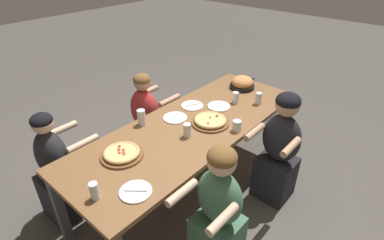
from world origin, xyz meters
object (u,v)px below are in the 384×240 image
(drinking_glass_e, at_px, (141,118))
(skillet_bowl, at_px, (242,83))
(empty_plate_c, at_px, (175,118))
(diner_far_left, at_px, (58,173))
(diner_near_midright, at_px, (279,152))
(empty_plate_d, at_px, (136,191))
(drinking_glass_f, at_px, (235,98))
(diner_near_midleft, at_px, (218,214))
(pizza_board_second, at_px, (210,121))
(pizza_board_main, at_px, (122,154))
(drinking_glass_b, at_px, (237,126))
(diner_far_center, at_px, (146,125))
(drinking_glass_a, at_px, (258,98))
(drinking_glass_c, at_px, (187,131))
(empty_plate_a, at_px, (219,106))
(drinking_glass_d, at_px, (94,191))
(empty_plate_b, at_px, (192,106))

(drinking_glass_e, bearing_deg, skillet_bowl, -11.63)
(skillet_bowl, xyz_separation_m, empty_plate_c, (-1.00, 0.11, -0.05))
(diner_far_left, height_order, diner_near_midright, diner_near_midright)
(empty_plate_d, bearing_deg, drinking_glass_f, 8.32)
(skillet_bowl, distance_m, diner_far_left, 2.11)
(diner_far_left, bearing_deg, diner_near_midleft, 21.69)
(empty_plate_d, relative_size, diner_near_midright, 0.19)
(pizza_board_second, distance_m, skillet_bowl, 0.87)
(diner_far_left, bearing_deg, pizza_board_main, 28.58)
(drinking_glass_b, bearing_deg, diner_far_center, 99.49)
(diner_near_midright, bearing_deg, diner_near_midleft, 90.00)
(skillet_bowl, bearing_deg, drinking_glass_b, -150.24)
(diner_near_midright, bearing_deg, drinking_glass_e, 36.49)
(drinking_glass_a, distance_m, drinking_glass_c, 0.94)
(empty_plate_a, bearing_deg, empty_plate_d, -167.55)
(drinking_glass_a, relative_size, diner_far_left, 0.11)
(drinking_glass_a, xyz_separation_m, diner_far_left, (-1.78, 0.92, -0.35))
(drinking_glass_a, bearing_deg, drinking_glass_e, 150.47)
(empty_plate_d, relative_size, drinking_glass_f, 1.89)
(skillet_bowl, height_order, diner_far_center, diner_far_center)
(pizza_board_second, height_order, skillet_bowl, skillet_bowl)
(drinking_glass_f, bearing_deg, diner_far_center, 130.07)
(skillet_bowl, bearing_deg, diner_far_center, 148.83)
(skillet_bowl, xyz_separation_m, diner_far_center, (-0.97, 0.58, -0.34))
(empty_plate_a, distance_m, drinking_glass_b, 0.46)
(skillet_bowl, distance_m, diner_near_midright, 0.97)
(drinking_glass_b, xyz_separation_m, drinking_glass_c, (-0.35, 0.27, 0.01))
(drinking_glass_d, relative_size, diner_near_midleft, 0.12)
(empty_plate_c, bearing_deg, drinking_glass_b, -70.03)
(drinking_glass_c, distance_m, diner_near_midright, 0.91)
(empty_plate_b, distance_m, drinking_glass_f, 0.46)
(drinking_glass_c, height_order, diner_far_left, diner_far_left)
(empty_plate_c, relative_size, diner_far_center, 0.21)
(pizza_board_main, bearing_deg, empty_plate_d, -115.66)
(drinking_glass_d, bearing_deg, empty_plate_a, 5.16)
(drinking_glass_e, distance_m, drinking_glass_f, 1.01)
(pizza_board_main, relative_size, drinking_glass_a, 2.75)
(drinking_glass_b, xyz_separation_m, drinking_glass_d, (-1.29, 0.24, 0.02))
(empty_plate_a, xyz_separation_m, diner_far_left, (-1.46, 0.65, -0.30))
(pizza_board_main, distance_m, diner_near_midright, 1.44)
(empty_plate_a, relative_size, empty_plate_c, 1.01)
(drinking_glass_e, xyz_separation_m, drinking_glass_f, (0.92, -0.41, -0.01))
(drinking_glass_a, xyz_separation_m, drinking_glass_d, (-1.86, 0.13, 0.00))
(pizza_board_second, xyz_separation_m, drinking_glass_d, (-1.23, -0.01, 0.04))
(drinking_glass_a, relative_size, diner_far_center, 0.11)
(pizza_board_second, bearing_deg, drinking_glass_f, 6.79)
(pizza_board_second, xyz_separation_m, empty_plate_d, (-1.02, -0.16, -0.02))
(diner_near_midleft, bearing_deg, diner_near_midright, -90.00)
(empty_plate_b, xyz_separation_m, drinking_glass_b, (-0.09, -0.60, 0.04))
(skillet_bowl, bearing_deg, diner_far_left, 163.69)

